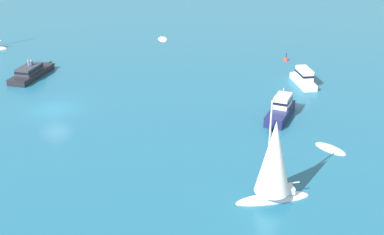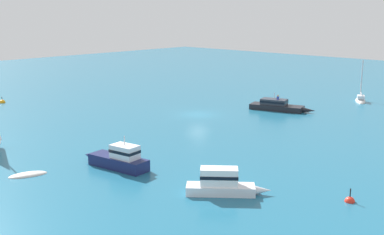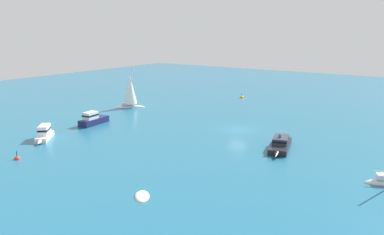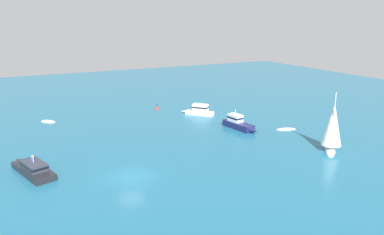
{
  "view_description": "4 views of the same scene",
  "coord_description": "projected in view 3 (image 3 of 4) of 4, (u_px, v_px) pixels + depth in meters",
  "views": [
    {
      "loc": [
        32.09,
        35.19,
        19.68
      ],
      "look_at": [
        -3.85,
        13.42,
        0.75
      ],
      "focal_mm": 47.85,
      "sensor_mm": 36.0,
      "label": 1
    },
    {
      "loc": [
        -39.8,
        43.15,
        12.51
      ],
      "look_at": [
        -3.15,
        4.42,
        0.8
      ],
      "focal_mm": 46.05,
      "sensor_mm": 36.0,
      "label": 2
    },
    {
      "loc": [
        -52.27,
        -28.59,
        14.67
      ],
      "look_at": [
        -3.89,
        5.33,
        1.84
      ],
      "focal_mm": 39.78,
      "sensor_mm": 36.0,
      "label": 3
    },
    {
      "loc": [
        34.37,
        -10.62,
        15.83
      ],
      "look_at": [
        -10.5,
        12.5,
        2.3
      ],
      "focal_mm": 34.77,
      "sensor_mm": 36.0,
      "label": 4
    }
  ],
  "objects": [
    {
      "name": "sloop",
      "position": [
        130.0,
        92.0,
        77.06
      ],
      "size": [
        4.57,
        4.72,
        7.89
      ],
      "rotation": [
        0.0,
        0.0,
        5.47
      ],
      "color": "white",
      "rests_on": "ground"
    },
    {
      "name": "tender",
      "position": [
        86.0,
        115.0,
        70.75
      ],
      "size": [
        2.09,
        3.16,
        0.48
      ],
      "rotation": [
        0.0,
        0.0,
        4.38
      ],
      "color": "silver",
      "rests_on": "ground"
    },
    {
      "name": "dinghy",
      "position": [
        142.0,
        197.0,
        37.21
      ],
      "size": [
        2.85,
        2.71,
        0.5
      ],
      "rotation": [
        0.0,
        0.0,
        0.71
      ],
      "color": "silver",
      "rests_on": "ground"
    },
    {
      "name": "motor_cruiser",
      "position": [
        280.0,
        144.0,
        51.47
      ],
      "size": [
        8.34,
        4.01,
        2.19
      ],
      "rotation": [
        0.0,
        0.0,
        3.44
      ],
      "color": "black",
      "rests_on": "ground"
    },
    {
      "name": "powerboat",
      "position": [
        94.0,
        119.0,
        64.38
      ],
      "size": [
        6.66,
        2.38,
        2.77
      ],
      "rotation": [
        0.0,
        0.0,
        0.14
      ],
      "color": "#191E4C",
      "rests_on": "ground"
    },
    {
      "name": "mooring_buoy",
      "position": [
        17.0,
        159.0,
        47.56
      ],
      "size": [
        0.69,
        0.69,
        1.28
      ],
      "color": "red",
      "rests_on": "ground"
    },
    {
      "name": "ground_plane",
      "position": [
        238.0,
        130.0,
        60.98
      ],
      "size": [
        160.0,
        160.0,
        0.0
      ],
      "primitive_type": "plane",
      "color": "#1E607F"
    },
    {
      "name": "motor_cruiser_1",
      "position": [
        44.0,
        134.0,
        55.75
      ],
      "size": [
        5.16,
        4.61,
        1.88
      ],
      "rotation": [
        0.0,
        0.0,
        3.85
      ],
      "color": "white",
      "rests_on": "ground"
    },
    {
      "name": "channel_buoy",
      "position": [
        242.0,
        98.0,
        88.02
      ],
      "size": [
        0.87,
        0.87,
        1.27
      ],
      "color": "orange",
      "rests_on": "ground"
    }
  ]
}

